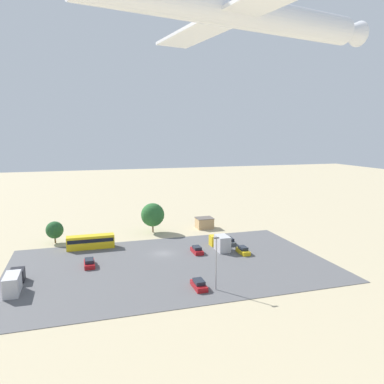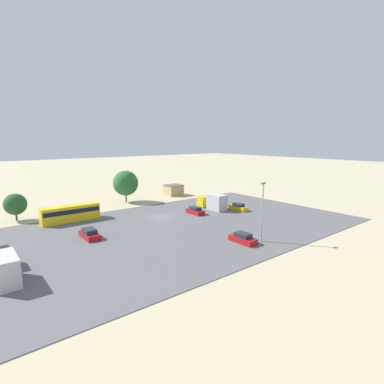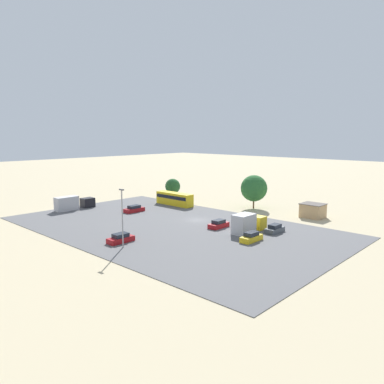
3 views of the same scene
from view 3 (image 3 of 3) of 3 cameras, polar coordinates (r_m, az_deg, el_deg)
The scene contains 14 objects.
ground_plane at distance 75.78m, azimuth 0.76°, elevation -4.34°, with size 400.00×400.00×0.00m, color tan.
parking_lot_surface at distance 70.54m, azimuth -3.37°, elevation -5.31°, with size 62.67×37.80×0.08m.
shed_building at distance 82.11m, azimuth 17.93°, elevation -2.69°, with size 4.61×4.10×2.94m.
bus at distance 91.50m, azimuth -2.68°, elevation -0.97°, with size 10.51×2.52×3.02m.
parked_car_0 at distance 84.46m, azimuth -8.80°, elevation -2.59°, with size 1.99×4.63×1.46m.
parked_car_1 at distance 67.78m, azimuth 12.49°, elevation -5.52°, with size 1.78×4.12×1.47m.
parked_car_2 at distance 61.37m, azimuth -10.81°, elevation -6.98°, with size 1.87×4.37×1.47m.
parked_car_3 at distance 61.67m, azimuth 9.04°, elevation -6.82°, with size 1.71×4.31×1.55m.
parked_car_4 at distance 69.71m, azimuth 4.08°, elevation -4.94°, with size 1.84×4.24×1.47m.
parked_truck_0 at distance 66.82m, azimuth 8.50°, elevation -4.77°, with size 2.58×7.49×3.42m.
parked_truck_1 at distance 90.16m, azimuth -17.72°, elevation -1.65°, with size 2.32×9.31×3.16m.
tree_near_shed at distance 88.32m, azimuth 9.42°, elevation 0.56°, with size 6.17×6.17×7.84m.
tree_apron_mid at distance 101.81m, azimuth -2.96°, elevation 0.88°, with size 4.10×4.10×5.27m.
light_pole_lot_centre at distance 57.55m, azimuth -10.58°, elevation -3.57°, with size 0.90×0.28×9.04m.
Camera 3 is at (-49.65, 54.61, 17.20)m, focal length 35.00 mm.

